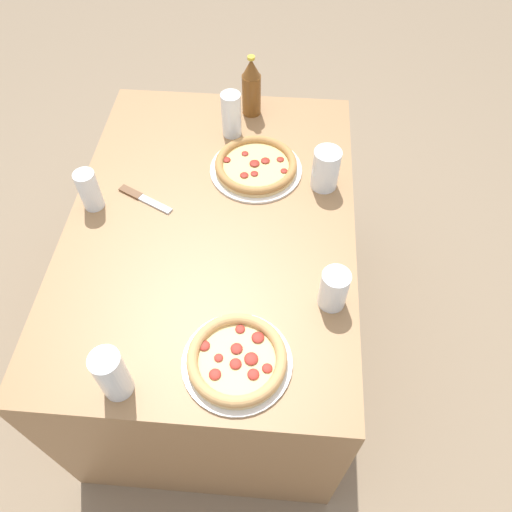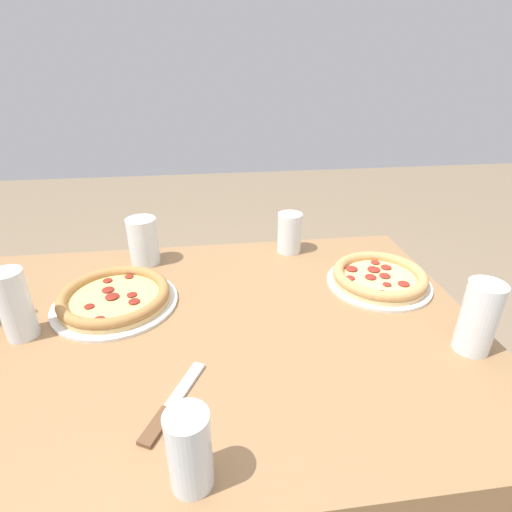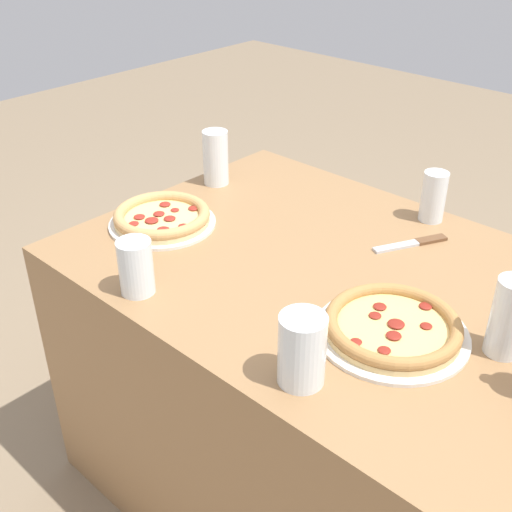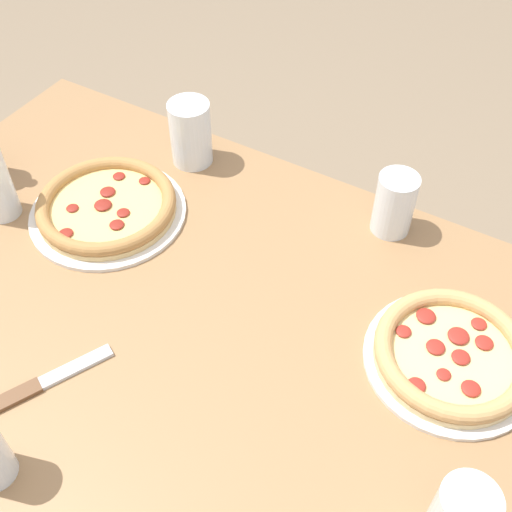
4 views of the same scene
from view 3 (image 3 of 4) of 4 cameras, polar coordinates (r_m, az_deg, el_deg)
ground_plane at (r=1.93m, az=5.72°, el=-19.99°), size 8.00×8.00×0.00m
table at (r=1.67m, az=6.38°, el=-12.01°), size 1.22×0.85×0.73m
pizza_salami at (r=1.26m, az=12.04°, el=-6.19°), size 0.30×0.30×0.04m
pizza_veggie at (r=1.63m, az=-8.35°, el=3.39°), size 0.27×0.27×0.04m
glass_red_wine at (r=1.68m, az=15.47°, el=4.90°), size 0.06×0.06×0.13m
glass_iced_tea at (r=1.36m, az=-10.61°, el=-1.18°), size 0.07×0.07×0.12m
glass_orange_juice at (r=1.10m, az=4.10°, el=-8.42°), size 0.08×0.08×0.13m
glass_water at (r=1.24m, az=21.49°, el=-5.31°), size 0.07×0.07×0.16m
glass_lemonade at (r=1.82m, az=-3.60°, el=8.48°), size 0.07×0.07×0.15m
knife at (r=1.58m, az=13.84°, el=1.12°), size 0.11×0.18×0.01m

